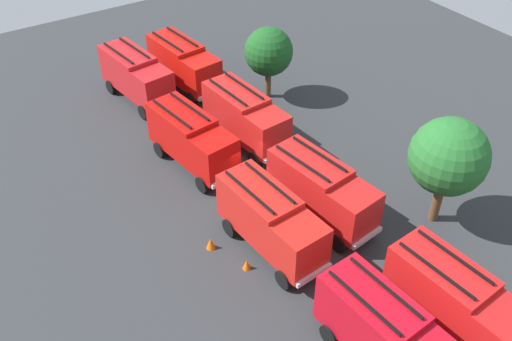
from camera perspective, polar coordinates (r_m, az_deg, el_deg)
name	(u,v)px	position (r m, az deg, el deg)	size (l,w,h in m)	color
ground_plane	(256,187)	(36.69, 0.00, -1.71)	(64.68, 64.68, 0.00)	#2D3033
fire_truck_0	(136,75)	(45.36, -11.88, 9.34)	(7.46, 3.50, 3.88)	red
fire_truck_1	(192,138)	(37.53, -6.44, 3.23)	(7.46, 3.51, 3.88)	red
fire_truck_2	(271,220)	(31.33, 1.48, -4.95)	(7.36, 3.20, 3.88)	red
fire_truck_3	(387,333)	(27.14, 12.93, -15.57)	(7.36, 3.18, 3.88)	red
fire_truck_4	(184,63)	(46.46, -7.24, 10.62)	(7.42, 3.39, 3.88)	red
fire_truck_5	(245,116)	(39.48, -1.09, 5.47)	(7.37, 3.22, 3.88)	red
fire_truck_6	(322,189)	(33.45, 6.58, -1.88)	(7.46, 3.51, 3.88)	red
fire_truck_7	(456,300)	(29.19, 19.38, -12.12)	(7.37, 3.22, 3.88)	red
firefighter_1	(267,122)	(41.08, 1.16, 4.91)	(0.48, 0.41, 1.69)	black
tree_0	(269,52)	(43.98, 1.27, 11.76)	(3.71, 3.71, 5.76)	brown
tree_1	(449,157)	(33.26, 18.70, 1.29)	(4.47, 4.47, 6.93)	brown
traffic_cone_0	(257,118)	(42.70, 0.09, 5.31)	(0.41, 0.41, 0.59)	#F2600C
traffic_cone_1	(247,264)	(31.54, -0.94, -9.37)	(0.44, 0.44, 0.63)	#F2600C
traffic_cone_2	(211,243)	(32.65, -4.55, -7.26)	(0.52, 0.52, 0.74)	#F2600C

